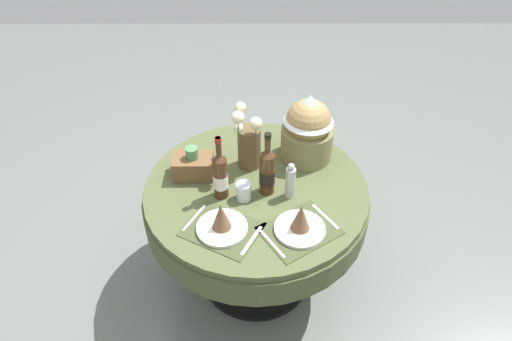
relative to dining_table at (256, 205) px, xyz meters
name	(u,v)px	position (x,y,z in m)	size (l,w,h in m)	color
ground	(256,273)	(0.00, 0.00, -0.60)	(8.00, 8.00, 0.00)	slate
dining_table	(256,205)	(0.00, 0.00, 0.00)	(1.18, 1.18, 0.74)	#4C5633
place_setting_left	(222,223)	(-0.16, -0.30, 0.18)	(0.42, 0.39, 0.16)	#41492B
place_setting_right	(300,224)	(0.20, -0.31, 0.18)	(0.43, 0.40, 0.16)	#41492B
flower_vase	(248,142)	(-0.04, 0.16, 0.30)	(0.15, 0.18, 0.40)	brown
wine_bottle_left	(220,175)	(-0.17, -0.07, 0.27)	(0.07, 0.07, 0.36)	#422814
wine_bottle_centre	(267,171)	(0.05, -0.04, 0.27)	(0.08, 0.08, 0.36)	#422814
tumbler_near_right	(244,191)	(-0.06, -0.09, 0.18)	(0.08, 0.08, 0.10)	silver
pepper_mill	(290,181)	(0.17, -0.07, 0.23)	(0.05, 0.05, 0.21)	#B7B2AD
gift_tub_back_right	(308,126)	(0.28, 0.25, 0.34)	(0.28, 0.28, 0.39)	olive
woven_basket_side_left	(193,165)	(-0.33, 0.09, 0.20)	(0.21, 0.15, 0.18)	brown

